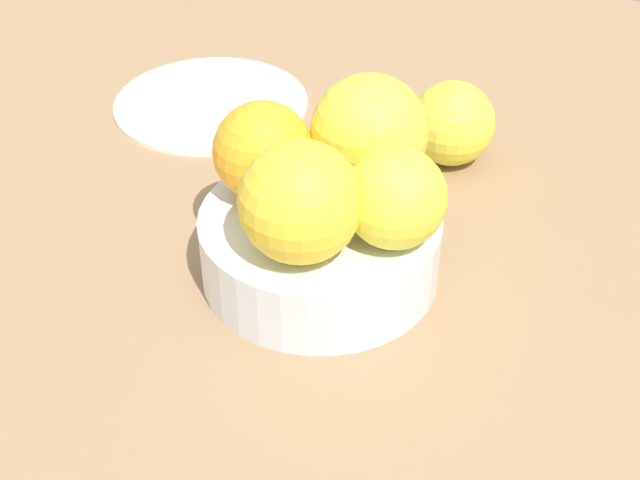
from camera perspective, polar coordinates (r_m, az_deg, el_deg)
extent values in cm
cube|color=#997551|center=(60.34, 0.00, -2.83)|extent=(110.00, 110.00, 2.00)
cylinder|color=silver|center=(59.44, 0.00, -1.80)|extent=(9.59, 9.59, 0.80)
cylinder|color=silver|center=(58.25, 0.00, -0.36)|extent=(15.47, 15.47, 4.60)
sphere|color=yellow|center=(51.86, -1.26, 2.40)|extent=(7.30, 7.30, 7.30)
sphere|color=yellow|center=(58.09, 3.11, 6.77)|extent=(7.59, 7.59, 7.59)
sphere|color=#F9A823|center=(57.34, -3.62, 5.60)|extent=(6.40, 6.40, 6.40)
sphere|color=yellow|center=(53.28, 4.73, 2.62)|extent=(6.20, 6.20, 6.20)
sphere|color=yellow|center=(69.92, 8.32, 7.28)|extent=(6.48, 6.48, 6.48)
cylinder|color=white|center=(78.64, -6.88, 8.68)|extent=(16.53, 16.53, 0.80)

